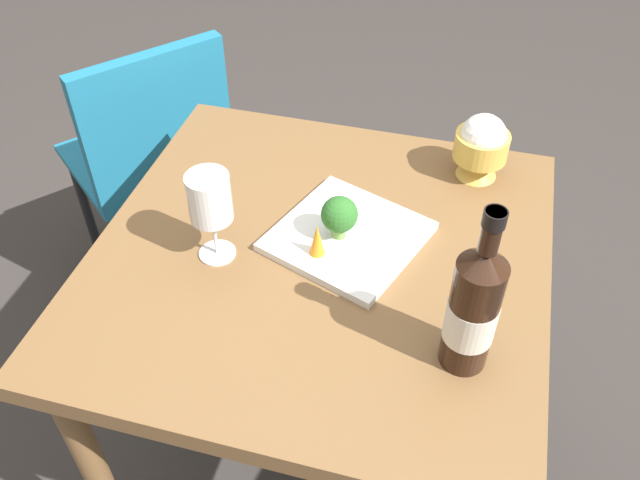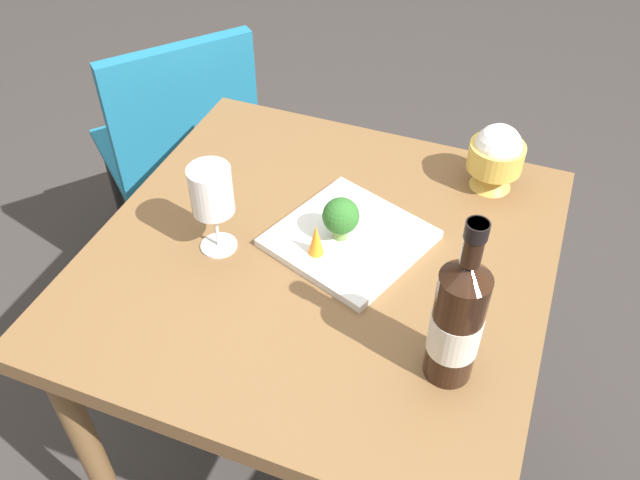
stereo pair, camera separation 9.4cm
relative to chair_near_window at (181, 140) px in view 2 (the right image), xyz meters
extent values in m
plane|color=#383330|center=(-0.50, -0.61, -0.53)|extent=(8.00, 8.00, 0.00)
cube|color=brown|center=(-0.50, -0.61, 0.21)|extent=(0.83, 0.83, 0.04)
cylinder|color=brown|center=(-0.14, -0.97, -0.17)|extent=(0.05, 0.05, 0.72)
cylinder|color=brown|center=(-0.85, -0.26, -0.17)|extent=(0.05, 0.05, 0.72)
cylinder|color=brown|center=(-0.14, -0.26, -0.17)|extent=(0.05, 0.05, 0.72)
cube|color=teal|center=(0.07, 0.08, -0.09)|extent=(0.56, 0.56, 0.02)
cube|color=teal|center=(-0.05, -0.06, 0.12)|extent=(0.33, 0.29, 0.40)
cylinder|color=black|center=(0.04, 0.32, -0.31)|extent=(0.03, 0.03, 0.43)
cylinder|color=black|center=(0.31, 0.10, -0.31)|extent=(0.03, 0.03, 0.43)
cylinder|color=black|center=(-0.17, 0.06, -0.31)|extent=(0.03, 0.03, 0.43)
cylinder|color=black|center=(0.09, -0.16, -0.31)|extent=(0.03, 0.03, 0.43)
cylinder|color=black|center=(-0.67, -0.89, 0.33)|extent=(0.08, 0.07, 0.21)
cone|color=black|center=(-0.67, -0.89, 0.45)|extent=(0.08, 0.07, 0.03)
cylinder|color=black|center=(-0.67, -0.89, 0.50)|extent=(0.03, 0.03, 0.07)
cylinder|color=black|center=(-0.67, -0.89, 0.52)|extent=(0.03, 0.03, 0.02)
cylinder|color=silver|center=(-0.67, -0.89, 0.32)|extent=(0.08, 0.08, 0.07)
cylinder|color=white|center=(-0.55, -0.43, 0.23)|extent=(0.07, 0.07, 0.00)
cylinder|color=white|center=(-0.55, -0.43, 0.28)|extent=(0.01, 0.01, 0.08)
cylinder|color=white|center=(-0.55, -0.43, 0.36)|extent=(0.08, 0.08, 0.09)
cone|color=gold|center=(-0.19, -0.87, 0.25)|extent=(0.08, 0.08, 0.04)
cylinder|color=gold|center=(-0.19, -0.87, 0.30)|extent=(0.11, 0.11, 0.05)
sphere|color=white|center=(-0.19, -0.87, 0.32)|extent=(0.09, 0.09, 0.09)
cube|color=white|center=(-0.45, -0.65, 0.24)|extent=(0.32, 0.32, 0.02)
cylinder|color=#729E4C|center=(-0.46, -0.64, 0.26)|extent=(0.03, 0.03, 0.03)
sphere|color=#2D6B28|center=(-0.46, -0.64, 0.30)|extent=(0.07, 0.07, 0.07)
cone|color=orange|center=(-0.52, -0.61, 0.28)|extent=(0.03, 0.03, 0.07)
camera|label=1|loc=(-1.35, -0.84, 1.09)|focal=37.61mm
camera|label=2|loc=(-1.32, -0.93, 1.09)|focal=37.61mm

